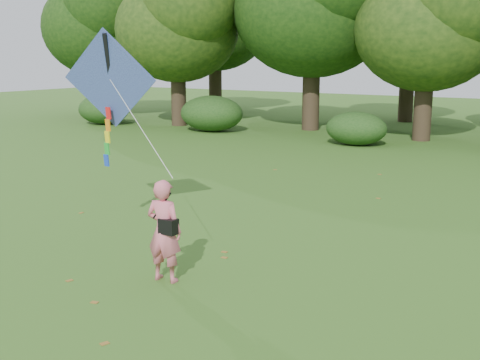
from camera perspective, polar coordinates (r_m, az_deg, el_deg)
The scene contains 6 objects.
ground at distance 9.79m, azimuth -3.82°, elevation -10.99°, with size 100.00×100.00×0.00m, color #265114.
man_kite_flyer at distance 10.23m, azimuth -7.20°, elevation -4.81°, with size 0.64×0.42×1.76m, color #E16A7D.
crossbody_bag at distance 10.10m, azimuth -6.81°, elevation -4.32°, with size 0.43×0.20×0.70m.
flying_kite at distance 13.15m, azimuth -12.25°, elevation 9.11°, with size 4.20×2.29×2.95m.
shrub_band at distance 25.80m, azimuth 18.21°, elevation 4.64°, with size 39.15×3.22×1.88m.
fallen_leaves at distance 13.30m, azimuth -3.65°, elevation -4.77°, with size 5.89×13.37×0.01m.
Camera 1 is at (5.30, -7.31, 3.77)m, focal length 45.00 mm.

